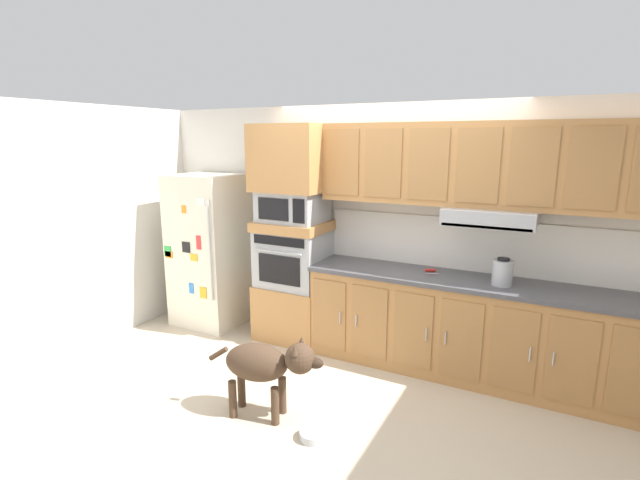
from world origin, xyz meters
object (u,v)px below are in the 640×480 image
screwdriver (431,271)px  dog_food_bowl (313,435)px  microwave (293,206)px  electric_kettle (502,272)px  refrigerator (210,250)px  dog (266,364)px  built_in_oven (293,258)px

screwdriver → dog_food_bowl: (-0.41, -1.58, -0.90)m
microwave → screwdriver: size_ratio=3.99×
screwdriver → electric_kettle: 0.66m
refrigerator → microwave: bearing=3.5°
refrigerator → dog_food_bowl: refrigerator is taller
screwdriver → dog: (-0.87, -1.50, -0.49)m
microwave → electric_kettle: (2.11, -0.05, -0.43)m
built_in_oven → microwave: bearing=-0.8°
built_in_oven → electric_kettle: size_ratio=2.92×
built_in_oven → dog: built_in_oven is taller
microwave → dog_food_bowl: 2.33m
microwave → electric_kettle: bearing=-1.3°
built_in_oven → microwave: (0.00, -0.00, 0.56)m
built_in_oven → dog_food_bowl: size_ratio=3.50×
refrigerator → dog_food_bowl: size_ratio=8.80×
refrigerator → built_in_oven: 1.10m
electric_kettle → dog: electric_kettle is taller
refrigerator → built_in_oven: (1.10, 0.07, 0.02)m
refrigerator → screwdriver: refrigerator is taller
built_in_oven → dog: (0.60, -1.42, -0.45)m
built_in_oven → dog: bearing=-67.2°
screwdriver → dog_food_bowl: size_ratio=0.81×
refrigerator → dog_food_bowl: (2.16, -1.44, -0.85)m
dog → microwave: bearing=101.0°
refrigerator → microwave: refrigerator is taller
microwave → electric_kettle: size_ratio=2.68×
built_in_oven → electric_kettle: bearing=-1.3°
microwave → dog_food_bowl: (1.06, -1.51, -1.43)m
microwave → screwdriver: microwave is taller
dog → dog_food_bowl: 0.62m
refrigerator → screwdriver: 2.57m
screwdriver → electric_kettle: electric_kettle is taller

